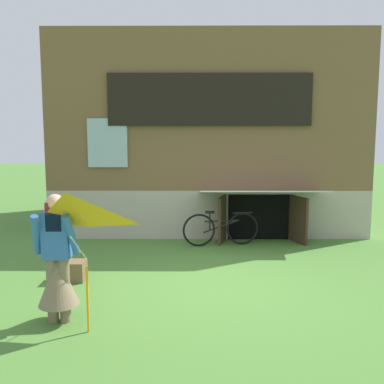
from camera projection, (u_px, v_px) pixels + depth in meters
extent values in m
plane|color=#4C7F33|center=(214.00, 282.00, 7.22)|extent=(60.00, 60.00, 0.00)
cube|color=#ADA393|center=(206.00, 200.00, 12.54)|extent=(7.52, 4.88, 1.14)
cube|color=brown|center=(207.00, 115.00, 12.23)|extent=(7.52, 4.88, 3.66)
cube|color=black|center=(210.00, 100.00, 9.74)|extent=(4.56, 0.08, 1.16)
cube|color=#9EB7C6|center=(210.00, 100.00, 9.76)|extent=(4.40, 0.04, 1.04)
cube|color=#9EB7C6|center=(108.00, 143.00, 9.89)|extent=(0.90, 0.06, 1.10)
cube|color=black|center=(258.00, 217.00, 10.10)|extent=(1.40, 0.03, 1.05)
cube|color=#3D2B1E|center=(222.00, 219.00, 9.82)|extent=(0.24, 0.69, 1.05)
cube|color=#3D2B1E|center=(298.00, 219.00, 9.81)|extent=(0.30, 0.68, 1.05)
cube|color=#B2B2B7|center=(262.00, 192.00, 9.48)|extent=(2.74, 1.09, 0.18)
cylinder|color=#7F6B51|center=(52.00, 290.00, 5.63)|extent=(0.14, 0.14, 0.85)
cylinder|color=#7F6B51|center=(65.00, 290.00, 5.63)|extent=(0.14, 0.14, 0.85)
cone|color=#7F6B51|center=(58.00, 281.00, 5.61)|extent=(0.52, 0.52, 0.64)
cube|color=#3366B7|center=(56.00, 235.00, 5.53)|extent=(0.34, 0.20, 0.60)
cylinder|color=#3366B7|center=(36.00, 235.00, 5.43)|extent=(0.17, 0.33, 0.55)
cylinder|color=#3366B7|center=(71.00, 235.00, 5.43)|extent=(0.17, 0.33, 0.55)
cube|color=maroon|center=(54.00, 217.00, 5.44)|extent=(0.20, 0.08, 0.36)
sphere|color=#D8AD8E|center=(55.00, 203.00, 5.48)|extent=(0.23, 0.23, 0.23)
pyramid|color=orange|center=(66.00, 231.00, 4.90)|extent=(1.05, 0.87, 0.55)
cylinder|color=beige|center=(79.00, 248.00, 5.30)|extent=(0.01, 0.69, 0.47)
cylinder|color=orange|center=(88.00, 300.00, 5.33)|extent=(0.03, 0.03, 0.82)
torus|color=black|center=(242.00, 229.00, 9.64)|extent=(0.72, 0.17, 0.72)
torus|color=black|center=(199.00, 230.00, 9.48)|extent=(0.72, 0.17, 0.72)
cylinder|color=black|center=(221.00, 221.00, 9.53)|extent=(0.73, 0.16, 0.04)
cylinder|color=black|center=(221.00, 226.00, 9.55)|extent=(0.80, 0.17, 0.29)
cylinder|color=black|center=(210.00, 221.00, 9.49)|extent=(0.04, 0.04, 0.40)
cube|color=black|center=(210.00, 212.00, 9.47)|extent=(0.20, 0.08, 0.05)
cylinder|color=black|center=(243.00, 213.00, 9.59)|extent=(0.44, 0.10, 0.03)
cube|color=brown|center=(73.00, 271.00, 7.27)|extent=(0.41, 0.35, 0.33)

